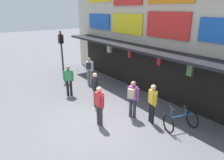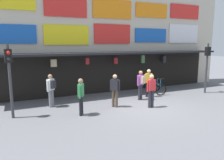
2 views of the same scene
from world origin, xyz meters
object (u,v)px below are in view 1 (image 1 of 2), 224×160
at_px(bicycle_parked, 181,121).
at_px(pedestrian_in_blue, 133,97).
at_px(pedestrian_in_purple, 69,79).
at_px(pedestrian_in_green, 95,87).
at_px(pedestrian_in_yellow, 152,102).
at_px(traffic_light_near, 61,48).
at_px(pedestrian_in_white, 89,69).
at_px(pedestrian_in_red, 99,104).

height_order(bicycle_parked, pedestrian_in_blue, pedestrian_in_blue).
xyz_separation_m(pedestrian_in_purple, pedestrian_in_green, (1.91, 0.49, 0.00)).
relative_size(pedestrian_in_yellow, pedestrian_in_blue, 1.00).
distance_m(bicycle_parked, pedestrian_in_yellow, 1.30).
xyz_separation_m(bicycle_parked, pedestrian_in_purple, (-5.71, -2.03, 0.55)).
height_order(traffic_light_near, pedestrian_in_yellow, traffic_light_near).
relative_size(pedestrian_in_white, pedestrian_in_purple, 1.00).
bearing_deg(pedestrian_in_green, traffic_light_near, 175.26).
xyz_separation_m(pedestrian_in_white, pedestrian_in_yellow, (5.64, -0.33, -0.04)).
relative_size(traffic_light_near, pedestrian_in_green, 1.90).
height_order(pedestrian_in_white, pedestrian_in_green, same).
relative_size(pedestrian_in_purple, pedestrian_in_green, 1.00).
height_order(pedestrian_in_red, pedestrian_in_purple, same).
bearing_deg(pedestrian_in_green, pedestrian_in_blue, 18.97).
xyz_separation_m(bicycle_parked, pedestrian_in_blue, (-1.85, -0.87, 0.59)).
xyz_separation_m(bicycle_parked, pedestrian_in_green, (-3.80, -1.54, 0.55)).
height_order(traffic_light_near, pedestrian_in_purple, traffic_light_near).
bearing_deg(pedestrian_in_yellow, bicycle_parked, 24.68).
height_order(pedestrian_in_yellow, pedestrian_in_green, same).
height_order(traffic_light_near, pedestrian_in_blue, traffic_light_near).
bearing_deg(pedestrian_in_red, traffic_light_near, 169.24).
bearing_deg(pedestrian_in_yellow, pedestrian_in_white, 176.69).
xyz_separation_m(pedestrian_in_white, pedestrian_in_purple, (1.00, -1.86, -0.04)).
relative_size(traffic_light_near, pedestrian_in_yellow, 1.90).
height_order(pedestrian_in_yellow, pedestrian_in_purple, same).
bearing_deg(traffic_light_near, pedestrian_in_red, -10.76).
relative_size(traffic_light_near, pedestrian_in_purple, 1.90).
bearing_deg(pedestrian_in_green, pedestrian_in_purple, -165.57).
xyz_separation_m(traffic_light_near, pedestrian_in_purple, (2.81, -0.88, -1.19)).
relative_size(traffic_light_near, pedestrian_in_white, 1.90).
relative_size(pedestrian_in_white, pedestrian_in_yellow, 1.00).
bearing_deg(pedestrian_in_green, pedestrian_in_white, 154.76).
relative_size(pedestrian_in_red, pedestrian_in_purple, 1.00).
height_order(pedestrian_in_white, pedestrian_in_purple, same).
bearing_deg(pedestrian_in_white, traffic_light_near, -151.58).
height_order(bicycle_parked, pedestrian_in_yellow, pedestrian_in_yellow).
distance_m(pedestrian_in_red, pedestrian_in_green, 1.82).
xyz_separation_m(pedestrian_in_red, pedestrian_in_purple, (-3.54, 0.32, 0.00)).
xyz_separation_m(bicycle_parked, pedestrian_in_red, (-2.17, -2.35, 0.55)).
distance_m(pedestrian_in_red, pedestrian_in_yellow, 2.16).
xyz_separation_m(pedestrian_in_white, pedestrian_in_green, (2.91, -1.37, -0.04)).
bearing_deg(pedestrian_in_green, pedestrian_in_red, -26.55).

